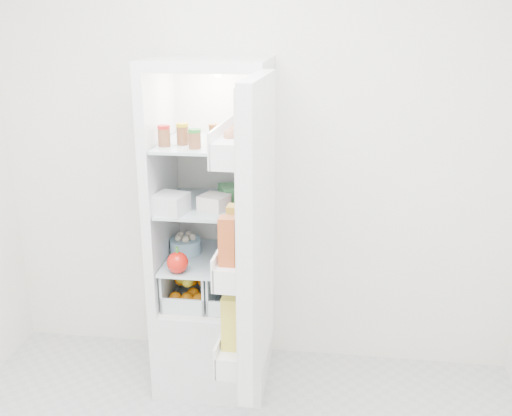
# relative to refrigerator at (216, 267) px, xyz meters

# --- Properties ---
(room_walls) EXTENTS (3.02, 3.02, 2.61)m
(room_walls) POSITION_rel_refrigerator_xyz_m (0.20, -1.25, 0.93)
(room_walls) COLOR white
(room_walls) RESTS_ON ground
(refrigerator) EXTENTS (0.60, 0.60, 1.80)m
(refrigerator) POSITION_rel_refrigerator_xyz_m (0.00, 0.00, 0.00)
(refrigerator) COLOR white
(refrigerator) RESTS_ON ground
(shelf_low) EXTENTS (0.49, 0.53, 0.01)m
(shelf_low) POSITION_rel_refrigerator_xyz_m (-0.00, -0.06, 0.07)
(shelf_low) COLOR silver
(shelf_low) RESTS_ON refrigerator
(shelf_mid) EXTENTS (0.49, 0.53, 0.02)m
(shelf_mid) POSITION_rel_refrigerator_xyz_m (-0.00, -0.06, 0.38)
(shelf_mid) COLOR silver
(shelf_mid) RESTS_ON refrigerator
(shelf_top) EXTENTS (0.49, 0.53, 0.02)m
(shelf_top) POSITION_rel_refrigerator_xyz_m (-0.00, -0.06, 0.71)
(shelf_top) COLOR silver
(shelf_top) RESTS_ON refrigerator
(crisper_left) EXTENTS (0.23, 0.46, 0.22)m
(crisper_left) POSITION_rel_refrigerator_xyz_m (-0.12, -0.06, -0.06)
(crisper_left) COLOR silver
(crisper_left) RESTS_ON refrigerator
(crisper_right) EXTENTS (0.23, 0.46, 0.22)m
(crisper_right) POSITION_rel_refrigerator_xyz_m (0.12, -0.06, -0.06)
(crisper_right) COLOR silver
(crisper_right) RESTS_ON refrigerator
(condiment_jars) EXTENTS (0.38, 0.16, 0.08)m
(condiment_jars) POSITION_rel_refrigerator_xyz_m (-0.04, -0.18, 0.76)
(condiment_jars) COLOR #B21919
(condiment_jars) RESTS_ON shelf_top
(squeeze_bottle) EXTENTS (0.05, 0.05, 0.16)m
(squeeze_bottle) POSITION_rel_refrigerator_xyz_m (0.21, -0.04, 0.80)
(squeeze_bottle) COLOR white
(squeeze_bottle) RESTS_ON shelf_top
(tub_white) EXTENTS (0.18, 0.18, 0.10)m
(tub_white) POSITION_rel_refrigerator_xyz_m (-0.17, -0.24, 0.44)
(tub_white) COLOR silver
(tub_white) RESTS_ON shelf_mid
(tub_cream) EXTENTS (0.17, 0.17, 0.08)m
(tub_cream) POSITION_rel_refrigerator_xyz_m (0.03, -0.16, 0.43)
(tub_cream) COLOR white
(tub_cream) RESTS_ON shelf_mid
(tin_red) EXTENTS (0.11, 0.11, 0.06)m
(tin_red) POSITION_rel_refrigerator_xyz_m (0.19, -0.15, 0.42)
(tin_red) COLOR red
(tin_red) RESTS_ON shelf_mid
(tub_green) EXTENTS (0.16, 0.18, 0.09)m
(tub_green) POSITION_rel_refrigerator_xyz_m (0.10, -0.01, 0.44)
(tub_green) COLOR #449751
(tub_green) RESTS_ON shelf_mid
(red_cabbage) EXTENTS (0.16, 0.16, 0.16)m
(red_cabbage) POSITION_rel_refrigerator_xyz_m (0.15, 0.03, 0.16)
(red_cabbage) COLOR #5A205F
(red_cabbage) RESTS_ON shelf_low
(bell_pepper) EXTENTS (0.11, 0.11, 0.11)m
(bell_pepper) POSITION_rel_refrigerator_xyz_m (-0.14, -0.28, 0.14)
(bell_pepper) COLOR red
(bell_pepper) RESTS_ON shelf_low
(mushroom_bowl) EXTENTS (0.22, 0.22, 0.08)m
(mushroom_bowl) POSITION_rel_refrigerator_xyz_m (-0.17, -0.01, 0.12)
(mushroom_bowl) COLOR #99C9E5
(mushroom_bowl) RESTS_ON shelf_low
(citrus_pile) EXTENTS (0.20, 0.31, 0.16)m
(citrus_pile) POSITION_rel_refrigerator_xyz_m (-0.12, -0.09, -0.08)
(citrus_pile) COLOR orange
(citrus_pile) RESTS_ON refrigerator
(veg_pile) EXTENTS (0.16, 0.30, 0.10)m
(veg_pile) POSITION_rel_refrigerator_xyz_m (0.13, -0.06, -0.10)
(veg_pile) COLOR #1C501A
(veg_pile) RESTS_ON refrigerator
(fridge_door) EXTENTS (0.19, 0.60, 1.30)m
(fridge_door) POSITION_rel_refrigerator_xyz_m (0.29, -0.64, 0.43)
(fridge_door) COLOR white
(fridge_door) RESTS_ON refrigerator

